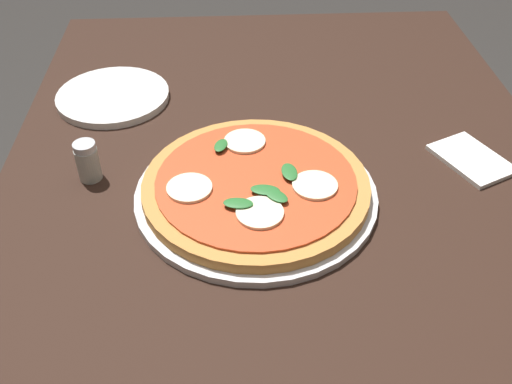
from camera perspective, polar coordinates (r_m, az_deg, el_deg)
name	(u,v)px	position (r m, az deg, el deg)	size (l,w,h in m)	color
dining_table	(286,236)	(1.00, 3.00, -4.30)	(1.39, 0.95, 0.75)	black
serving_tray	(256,194)	(0.92, 0.00, -0.19)	(0.38, 0.38, 0.01)	silver
pizza	(256,185)	(0.91, -0.02, 0.68)	(0.35, 0.35, 0.03)	#C6843F
plate_white	(113,96)	(1.19, -13.82, 9.09)	(0.22, 0.22, 0.01)	white
napkin	(472,159)	(1.06, 20.34, 3.03)	(0.13, 0.09, 0.01)	white
pepper_shaker	(88,161)	(0.98, -16.16, 2.91)	(0.04, 0.04, 0.07)	#B2B7AD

